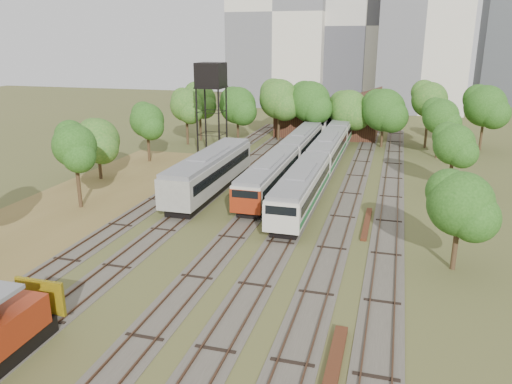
% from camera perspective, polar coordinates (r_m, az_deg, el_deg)
% --- Properties ---
extents(ground, '(240.00, 240.00, 0.00)m').
position_cam_1_polar(ground, '(30.59, -5.54, -12.79)').
color(ground, '#475123').
rests_on(ground, ground).
extents(dry_grass_patch, '(14.00, 60.00, 0.04)m').
position_cam_1_polar(dry_grass_patch, '(45.56, -23.35, -3.84)').
color(dry_grass_patch, brown).
rests_on(dry_grass_patch, ground).
extents(tracks, '(24.60, 80.00, 0.19)m').
position_cam_1_polar(tracks, '(52.95, 3.56, 0.41)').
color(tracks, '#4C473D').
rests_on(tracks, ground).
extents(railcar_red_set, '(2.80, 34.57, 3.46)m').
position_cam_1_polar(railcar_red_set, '(58.81, 3.67, 3.90)').
color(railcar_red_set, black).
rests_on(railcar_red_set, ground).
extents(railcar_green_set, '(2.95, 52.08, 3.64)m').
position_cam_1_polar(railcar_green_set, '(62.99, 8.22, 4.73)').
color(railcar_green_set, black).
rests_on(railcar_green_set, ground).
extents(railcar_rear, '(3.31, 16.08, 4.10)m').
position_cam_1_polar(railcar_rear, '(85.12, 7.62, 8.11)').
color(railcar_rear, black).
rests_on(railcar_rear, ground).
extents(old_grey_coach, '(3.30, 18.00, 4.09)m').
position_cam_1_polar(old_grey_coach, '(51.20, -5.28, 2.33)').
color(old_grey_coach, black).
rests_on(old_grey_coach, ground).
extents(water_tower, '(3.56, 3.56, 12.31)m').
position_cam_1_polar(water_tower, '(67.03, -5.18, 12.88)').
color(water_tower, black).
rests_on(water_tower, ground).
extents(rail_pile_far, '(0.48, 7.70, 0.25)m').
position_cam_1_polar(rail_pile_far, '(43.74, 12.54, -3.51)').
color(rail_pile_far, '#542A18').
rests_on(rail_pile_far, ground).
extents(maintenance_shed, '(16.45, 11.55, 7.58)m').
position_cam_1_polar(maintenance_shed, '(84.22, 8.25, 8.50)').
color(maintenance_shed, '#361A13').
rests_on(maintenance_shed, ground).
extents(tree_band_left, '(8.17, 54.64, 8.28)m').
position_cam_1_polar(tree_band_left, '(53.64, -18.82, 5.46)').
color(tree_band_left, '#382616').
rests_on(tree_band_left, ground).
extents(tree_band_far, '(46.54, 10.33, 9.46)m').
position_cam_1_polar(tree_band_far, '(75.91, 8.92, 9.87)').
color(tree_band_far, '#382616').
rests_on(tree_band_far, ground).
extents(tree_band_right, '(5.55, 39.86, 7.84)m').
position_cam_1_polar(tree_band_right, '(54.48, 21.16, 5.23)').
color(tree_band_right, '#382616').
rests_on(tree_band_right, ground).
extents(tower_left, '(22.00, 16.00, 42.00)m').
position_cam_1_polar(tower_left, '(122.98, 2.82, 19.75)').
color(tower_left, beige).
rests_on(tower_left, ground).
extents(tower_centre, '(20.00, 18.00, 36.00)m').
position_cam_1_polar(tower_centre, '(124.90, 12.79, 17.95)').
color(tower_centre, beige).
rests_on(tower_centre, ground).
extents(tower_far_right, '(12.00, 12.00, 28.00)m').
position_cam_1_polar(tower_far_right, '(136.75, 26.90, 14.80)').
color(tower_far_right, '#404448').
rests_on(tower_far_right, ground).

